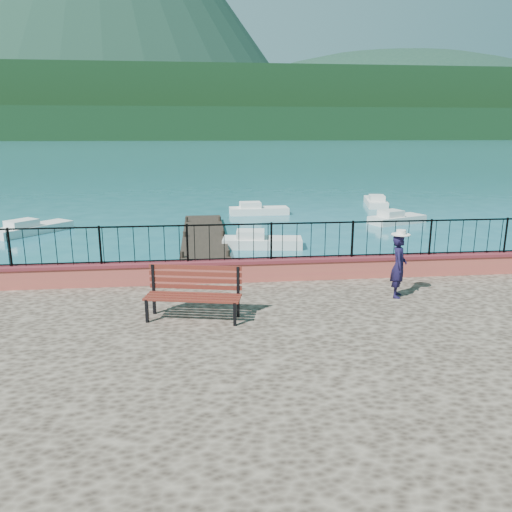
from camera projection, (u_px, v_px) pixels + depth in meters
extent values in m
plane|color=#19596B|center=(311.00, 388.00, 10.17)|extent=(2000.00, 2000.00, 0.00)
cube|color=#A6413C|center=(282.00, 269.00, 13.38)|extent=(28.00, 0.46, 0.58)
cube|color=black|center=(282.00, 241.00, 13.19)|extent=(27.00, 0.05, 0.95)
cube|color=#2D231C|center=(205.00, 249.00, 21.49)|extent=(2.00, 16.00, 0.30)
cube|color=black|center=(202.00, 124.00, 297.13)|extent=(900.00, 60.00, 18.00)
cube|color=black|center=(200.00, 106.00, 351.80)|extent=(900.00, 120.00, 44.00)
ellipsoid|color=#142D23|center=(392.00, 136.00, 573.84)|extent=(448.00, 384.00, 180.00)
cube|color=black|center=(193.00, 308.00, 10.52)|extent=(2.09, 1.02, 0.50)
cube|color=maroon|center=(196.00, 279.00, 10.68)|extent=(1.98, 0.50, 0.61)
imported|color=black|center=(399.00, 266.00, 11.87)|extent=(0.55, 0.65, 1.52)
cylinder|color=white|center=(401.00, 232.00, 11.68)|extent=(0.44, 0.44, 0.12)
cube|color=silver|center=(109.00, 280.00, 16.10)|extent=(3.82, 3.29, 0.80)
cube|color=silver|center=(262.00, 239.00, 22.38)|extent=(3.67, 1.75, 0.80)
cube|color=silver|center=(397.00, 216.00, 28.27)|extent=(3.54, 2.44, 0.80)
cube|color=silver|center=(33.00, 225.00, 25.49)|extent=(3.52, 3.87, 0.80)
cube|color=white|center=(259.00, 208.00, 31.36)|extent=(3.70, 1.39, 0.80)
cube|color=silver|center=(376.00, 199.00, 35.19)|extent=(2.26, 4.43, 0.80)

